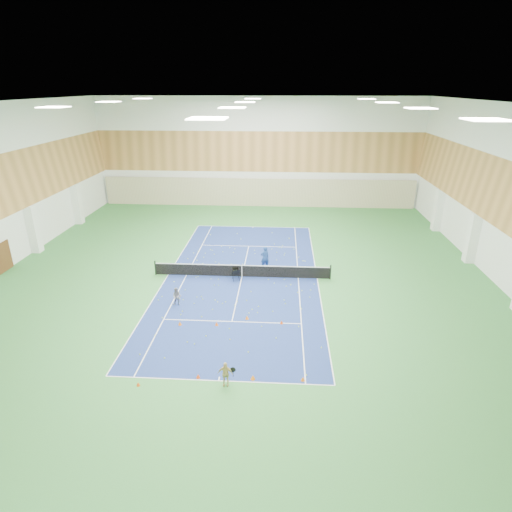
% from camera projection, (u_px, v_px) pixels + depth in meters
% --- Properties ---
extents(ground, '(40.00, 40.00, 0.00)m').
position_uv_depth(ground, '(242.00, 277.00, 31.30)').
color(ground, '#327636').
rests_on(ground, ground).
extents(room_shell, '(36.00, 40.00, 12.00)m').
position_uv_depth(room_shell, '(241.00, 197.00, 29.06)').
color(room_shell, white).
rests_on(room_shell, ground).
extents(wood_cladding, '(36.00, 40.00, 8.00)m').
position_uv_depth(wood_cladding, '(240.00, 167.00, 28.32)').
color(wood_cladding, '#BA8145').
rests_on(wood_cladding, room_shell).
extents(ceiling_light_grid, '(21.40, 25.40, 0.06)m').
position_uv_depth(ceiling_light_grid, '(240.00, 105.00, 26.86)').
color(ceiling_light_grid, white).
rests_on(ceiling_light_grid, room_shell).
extents(court_surface, '(10.97, 23.77, 0.01)m').
position_uv_depth(court_surface, '(242.00, 277.00, 31.30)').
color(court_surface, navy).
rests_on(court_surface, ground).
extents(tennis_balls_scatter, '(10.57, 22.77, 0.07)m').
position_uv_depth(tennis_balls_scatter, '(242.00, 276.00, 31.28)').
color(tennis_balls_scatter, '#C6ED28').
rests_on(tennis_balls_scatter, ground).
extents(tennis_net, '(12.80, 0.10, 1.10)m').
position_uv_depth(tennis_net, '(242.00, 270.00, 31.09)').
color(tennis_net, black).
rests_on(tennis_net, ground).
extents(back_curtain, '(35.40, 0.16, 3.20)m').
position_uv_depth(back_curtain, '(258.00, 192.00, 49.00)').
color(back_curtain, '#C6B793').
rests_on(back_curtain, ground).
extents(door_left_b, '(0.08, 1.80, 2.20)m').
position_uv_depth(door_left_b, '(3.00, 257.00, 31.93)').
color(door_left_b, '#593319').
rests_on(door_left_b, ground).
extents(coach, '(0.78, 0.64, 1.82)m').
position_uv_depth(coach, '(265.00, 258.00, 32.33)').
color(coach, navy).
rests_on(coach, ground).
extents(child_court, '(0.59, 0.46, 1.20)m').
position_uv_depth(child_court, '(177.00, 297.00, 27.07)').
color(child_court, gray).
rests_on(child_court, ground).
extents(child_apron, '(0.74, 0.32, 1.24)m').
position_uv_depth(child_apron, '(225.00, 374.00, 19.80)').
color(child_apron, tan).
rests_on(child_apron, ground).
extents(ball_cart, '(0.65, 0.65, 0.91)m').
position_uv_depth(ball_cart, '(236.00, 274.00, 30.59)').
color(ball_cart, black).
rests_on(ball_cart, ground).
extents(cone_svc_a, '(0.22, 0.22, 0.24)m').
position_uv_depth(cone_svc_a, '(180.00, 323.00, 24.97)').
color(cone_svc_a, orange).
rests_on(cone_svc_a, ground).
extents(cone_svc_b, '(0.20, 0.20, 0.22)m').
position_uv_depth(cone_svc_b, '(217.00, 324.00, 24.94)').
color(cone_svc_b, '#FF5B0D').
rests_on(cone_svc_b, ground).
extents(cone_svc_c, '(0.22, 0.22, 0.25)m').
position_uv_depth(cone_svc_c, '(247.00, 317.00, 25.60)').
color(cone_svc_c, orange).
rests_on(cone_svc_c, ground).
extents(cone_svc_d, '(0.20, 0.20, 0.23)m').
position_uv_depth(cone_svc_d, '(282.00, 322.00, 25.11)').
color(cone_svc_d, '#FA500D').
rests_on(cone_svc_d, ground).
extents(cone_base_a, '(0.17, 0.17, 0.19)m').
position_uv_depth(cone_base_a, '(138.00, 384.00, 19.94)').
color(cone_base_a, '#F24E0C').
rests_on(cone_base_a, ground).
extents(cone_base_b, '(0.20, 0.20, 0.23)m').
position_uv_depth(cone_base_b, '(198.00, 376.00, 20.46)').
color(cone_base_b, '#F2470C').
rests_on(cone_base_b, ground).
extents(cone_base_c, '(0.23, 0.23, 0.25)m').
position_uv_depth(cone_base_c, '(253.00, 377.00, 20.35)').
color(cone_base_c, orange).
rests_on(cone_base_c, ground).
extents(cone_base_d, '(0.20, 0.20, 0.22)m').
position_uv_depth(cone_base_d, '(303.00, 379.00, 20.26)').
color(cone_base_d, '#D8610B').
rests_on(cone_base_d, ground).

